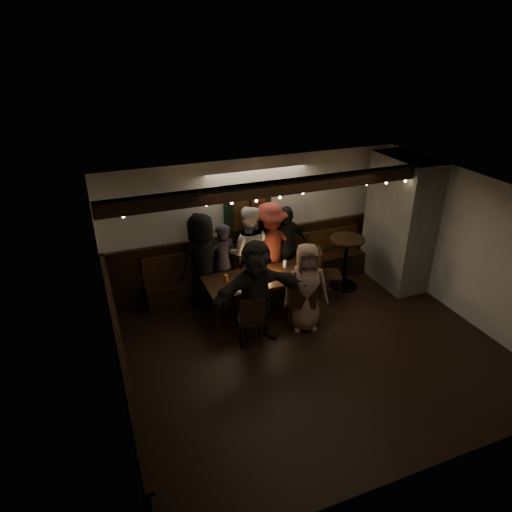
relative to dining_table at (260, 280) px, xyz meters
name	(u,v)px	position (x,y,z in m)	size (l,w,h in m)	color
room	(331,246)	(1.43, 0.02, 0.42)	(6.02, 5.01, 2.62)	black
dining_table	(260,280)	(0.00, 0.00, 0.00)	(2.00, 0.86, 0.87)	black
chair_near_left	(251,317)	(-0.49, -0.83, -0.15)	(0.48, 0.48, 0.90)	black
chair_near_right	(302,299)	(0.47, -0.73, -0.07)	(0.59, 0.59, 1.04)	black
chair_end	(325,270)	(1.37, 0.08, -0.10)	(0.57, 0.57, 0.98)	black
high_top	(346,256)	(1.92, 0.23, 0.03)	(0.68, 0.68, 1.08)	black
person_a	(202,260)	(-0.87, 0.70, 0.24)	(0.88, 0.57, 1.80)	black
person_b	(223,262)	(-0.48, 0.70, 0.12)	(0.57, 0.37, 1.55)	#25232F
person_c	(248,252)	(0.01, 0.65, 0.26)	(0.89, 0.70, 1.84)	#BCB9B4
person_d	(270,247)	(0.50, 0.73, 0.25)	(1.17, 0.67, 1.82)	maroon
person_e	(286,246)	(0.88, 0.78, 0.19)	(0.99, 0.41, 1.68)	black
person_f	(256,293)	(-0.38, -0.76, 0.25)	(1.68, 0.54, 1.82)	black
person_g	(306,287)	(0.53, -0.74, 0.14)	(0.78, 0.51, 1.59)	#9A755D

